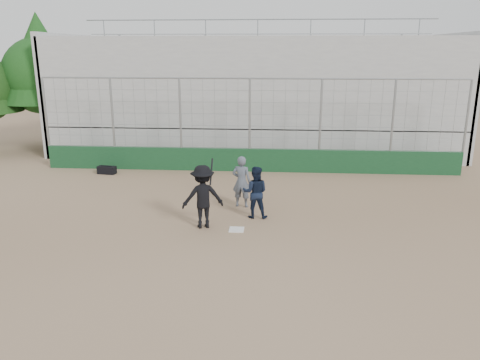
# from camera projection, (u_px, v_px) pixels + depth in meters

# --- Properties ---
(ground) EXTENTS (90.00, 90.00, 0.00)m
(ground) POSITION_uv_depth(u_px,v_px,m) (237.00, 230.00, 13.87)
(ground) COLOR brown
(ground) RESTS_ON ground
(home_plate) EXTENTS (0.44, 0.44, 0.02)m
(home_plate) POSITION_uv_depth(u_px,v_px,m) (237.00, 230.00, 13.87)
(home_plate) COLOR white
(home_plate) RESTS_ON ground
(backstop) EXTENTS (18.10, 0.25, 4.04)m
(backstop) POSITION_uv_depth(u_px,v_px,m) (250.00, 150.00, 20.34)
(backstop) COLOR #12391D
(backstop) RESTS_ON ground
(bleachers) EXTENTS (20.25, 6.70, 6.98)m
(bleachers) POSITION_uv_depth(u_px,v_px,m) (255.00, 94.00, 24.56)
(bleachers) COLOR #A2A2A2
(bleachers) RESTS_ON ground
(tree_left) EXTENTS (4.48, 4.48, 7.00)m
(tree_left) POSITION_uv_depth(u_px,v_px,m) (41.00, 65.00, 24.04)
(tree_left) COLOR #331D12
(tree_left) RESTS_ON ground
(batter_at_plate) EXTENTS (1.39, 1.03, 2.04)m
(batter_at_plate) POSITION_uv_depth(u_px,v_px,m) (203.00, 197.00, 13.87)
(batter_at_plate) COLOR black
(batter_at_plate) RESTS_ON ground
(catcher_crouched) EXTENTS (0.85, 0.68, 1.14)m
(catcher_crouched) POSITION_uv_depth(u_px,v_px,m) (255.00, 201.00, 14.74)
(catcher_crouched) COLOR black
(catcher_crouched) RESTS_ON ground
(umpire) EXTENTS (0.71, 0.54, 1.59)m
(umpire) POSITION_uv_depth(u_px,v_px,m) (242.00, 184.00, 15.74)
(umpire) COLOR #515966
(umpire) RESTS_ON ground
(equipment_bag) EXTENTS (0.81, 0.43, 0.37)m
(equipment_bag) POSITION_uv_depth(u_px,v_px,m) (107.00, 170.00, 20.09)
(equipment_bag) COLOR black
(equipment_bag) RESTS_ON ground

